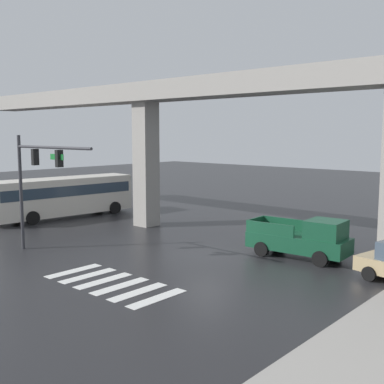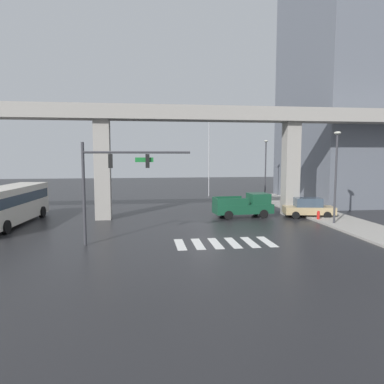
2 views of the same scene
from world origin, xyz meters
TOP-DOWN VIEW (x-y plane):
  - ground_plane at (0.00, 0.00)m, footprint 120.00×120.00m
  - crosswalk_stripes at (-0.00, -6.19)m, footprint 6.05×2.80m
  - elevated_overpass at (0.00, 3.52)m, footprint 55.73×2.27m
  - pickup_truck at (4.00, 2.86)m, footprint 5.22×2.35m
  - city_bus at (-15.33, 1.51)m, footprint 3.54×10.99m
  - traffic_signal_mast at (-6.74, -5.54)m, footprint 6.49×0.32m

SIDE VIEW (x-z plane):
  - ground_plane at x=0.00m, z-range 0.00..0.00m
  - crosswalk_stripes at x=0.00m, z-range 0.00..0.01m
  - pickup_truck at x=4.00m, z-range -0.05..2.03m
  - city_bus at x=-15.33m, z-range 0.23..3.22m
  - traffic_signal_mast at x=-6.74m, z-range 1.29..7.49m
  - elevated_overpass at x=0.00m, z-range 3.44..13.02m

